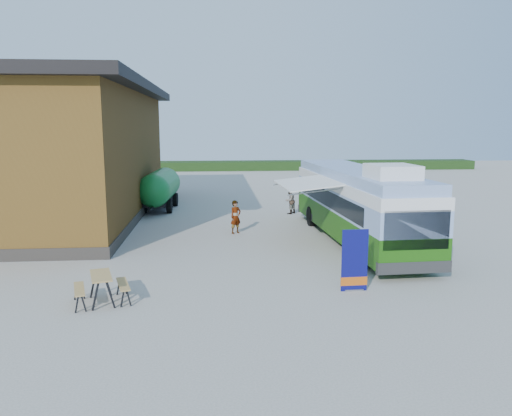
{
  "coord_description": "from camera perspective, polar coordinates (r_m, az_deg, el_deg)",
  "views": [
    {
      "loc": [
        -2.32,
        -19.35,
        5.25
      ],
      "look_at": [
        -0.43,
        3.34,
        1.4
      ],
      "focal_mm": 35.0,
      "sensor_mm": 36.0,
      "label": 1
    }
  ],
  "objects": [
    {
      "name": "ground",
      "position": [
        20.18,
        2.01,
        -5.49
      ],
      "size": [
        100.0,
        100.0,
        0.0
      ],
      "primitive_type": "plane",
      "color": "#BCB7AD",
      "rests_on": "ground"
    },
    {
      "name": "awning",
      "position": [
        21.9,
        6.64,
        2.98
      ],
      "size": [
        2.84,
        4.35,
        0.52
      ],
      "rotation": [
        0.0,
        0.0,
        0.05
      ],
      "color": "white",
      "rests_on": "ground"
    },
    {
      "name": "banner",
      "position": [
        16.15,
        11.18,
        -6.52
      ],
      "size": [
        0.87,
        0.21,
        2.0
      ],
      "rotation": [
        0.0,
        0.0,
        0.05
      ],
      "color": "#0C0D5B",
      "rests_on": "ground"
    },
    {
      "name": "picnic_table",
      "position": [
        15.54,
        -17.27,
        -8.06
      ],
      "size": [
        1.84,
        1.73,
        0.87
      ],
      "rotation": [
        0.0,
        0.0,
        0.28
      ],
      "color": "tan",
      "rests_on": "ground"
    },
    {
      "name": "hedge",
      "position": [
        58.46,
        5.42,
        4.89
      ],
      "size": [
        40.0,
        3.0,
        1.0
      ],
      "primitive_type": "cube",
      "color": "#264419",
      "rests_on": "ground"
    },
    {
      "name": "person_b",
      "position": [
        29.46,
        3.9,
        0.85
      ],
      "size": [
        0.96,
        0.96,
        1.57
      ],
      "primitive_type": "imported",
      "rotation": [
        0.0,
        0.0,
        -2.38
      ],
      "color": "#999999",
      "rests_on": "ground"
    },
    {
      "name": "bus",
      "position": [
        22.76,
        11.43,
        0.69
      ],
      "size": [
        3.2,
        12.39,
        3.77
      ],
      "rotation": [
        0.0,
        0.0,
        0.05
      ],
      "color": "#296D12",
      "rests_on": "ground"
    },
    {
      "name": "slurry_tanker",
      "position": [
        31.34,
        -10.94,
        2.35
      ],
      "size": [
        2.2,
        6.55,
        2.42
      ],
      "rotation": [
        0.0,
        0.0,
        -0.06
      ],
      "color": "#167930",
      "rests_on": "ground"
    },
    {
      "name": "barn",
      "position": [
        30.51,
        -20.43,
        5.88
      ],
      "size": [
        9.6,
        21.2,
        7.5
      ],
      "color": "brown",
      "rests_on": "ground"
    },
    {
      "name": "person_a",
      "position": [
        24.12,
        -2.34,
        -1.03
      ],
      "size": [
        0.7,
        0.64,
        1.61
      ],
      "primitive_type": "imported",
      "rotation": [
        0.0,
        0.0,
        0.57
      ],
      "color": "#999999",
      "rests_on": "ground"
    }
  ]
}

